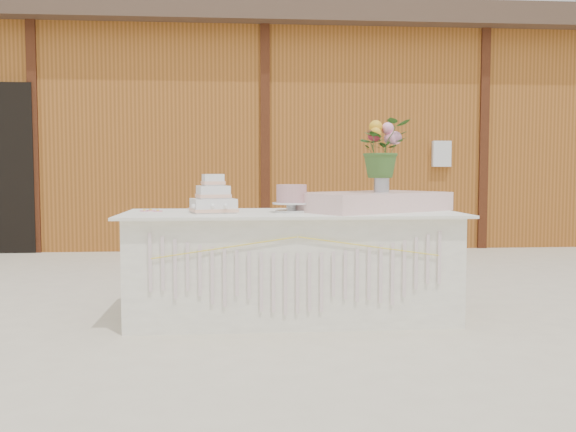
# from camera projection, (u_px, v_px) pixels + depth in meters

# --- Properties ---
(ground) EXTENTS (80.00, 80.00, 0.00)m
(ground) POSITION_uv_depth(u_px,v_px,m) (291.00, 317.00, 4.67)
(ground) COLOR beige
(ground) RESTS_ON ground
(barn) EXTENTS (12.60, 4.60, 3.30)m
(barn) POSITION_uv_depth(u_px,v_px,m) (259.00, 134.00, 10.51)
(barn) COLOR #9B5820
(barn) RESTS_ON ground
(cake_table) EXTENTS (2.40, 1.00, 0.77)m
(cake_table) POSITION_uv_depth(u_px,v_px,m) (291.00, 265.00, 4.64)
(cake_table) COLOR white
(cake_table) RESTS_ON ground
(wedding_cake) EXTENTS (0.36, 0.36, 0.27)m
(wedding_cake) POSITION_uv_depth(u_px,v_px,m) (213.00, 200.00, 4.54)
(wedding_cake) COLOR white
(wedding_cake) RESTS_ON cake_table
(pink_cake_stand) EXTENTS (0.27, 0.27, 0.20)m
(pink_cake_stand) POSITION_uv_depth(u_px,v_px,m) (292.00, 197.00, 4.58)
(pink_cake_stand) COLOR silver
(pink_cake_stand) RESTS_ON cake_table
(satin_runner) EXTENTS (1.26, 1.10, 0.14)m
(satin_runner) POSITION_uv_depth(u_px,v_px,m) (371.00, 202.00, 4.75)
(satin_runner) COLOR beige
(satin_runner) RESTS_ON cake_table
(flower_vase) EXTENTS (0.11, 0.11, 0.16)m
(flower_vase) POSITION_uv_depth(u_px,v_px,m) (382.00, 182.00, 4.75)
(flower_vase) COLOR #BABBC0
(flower_vase) RESTS_ON satin_runner
(bouquet) EXTENTS (0.48, 0.44, 0.43)m
(bouquet) POSITION_uv_depth(u_px,v_px,m) (382.00, 142.00, 4.73)
(bouquet) COLOR #355C24
(bouquet) RESTS_ON flower_vase
(loose_flowers) EXTENTS (0.21, 0.35, 0.02)m
(loose_flowers) POSITION_uv_depth(u_px,v_px,m) (149.00, 211.00, 4.64)
(loose_flowers) COLOR pink
(loose_flowers) RESTS_ON cake_table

